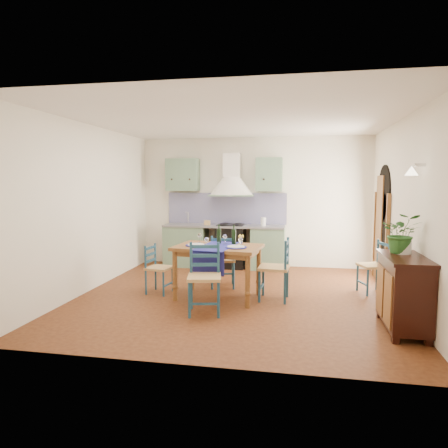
% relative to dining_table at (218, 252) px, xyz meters
% --- Properties ---
extents(floor, '(5.00, 5.00, 0.00)m').
position_rel_dining_table_xyz_m(floor, '(0.27, 0.13, -0.74)').
color(floor, '#401D0D').
rests_on(floor, ground).
extents(back_wall, '(5.00, 0.96, 2.80)m').
position_rel_dining_table_xyz_m(back_wall, '(-0.20, 2.42, 0.31)').
color(back_wall, silver).
rests_on(back_wall, ground).
extents(right_wall, '(0.26, 5.00, 2.80)m').
position_rel_dining_table_xyz_m(right_wall, '(2.76, 0.41, 0.60)').
color(right_wall, silver).
rests_on(right_wall, ground).
extents(left_wall, '(0.04, 5.00, 2.80)m').
position_rel_dining_table_xyz_m(left_wall, '(-2.23, 0.13, 0.66)').
color(left_wall, silver).
rests_on(left_wall, ground).
extents(ceiling, '(5.00, 5.00, 0.01)m').
position_rel_dining_table_xyz_m(ceiling, '(0.27, 0.13, 2.06)').
color(ceiling, silver).
rests_on(ceiling, back_wall).
extents(dining_table, '(1.42, 1.09, 1.15)m').
position_rel_dining_table_xyz_m(dining_table, '(0.00, 0.00, 0.00)').
color(dining_table, brown).
rests_on(dining_table, ground).
extents(chair_near, '(0.54, 0.54, 0.98)m').
position_rel_dining_table_xyz_m(chair_near, '(-0.04, -0.75, -0.23)').
color(chair_near, navy).
rests_on(chair_near, ground).
extents(chair_far, '(0.51, 0.51, 0.93)m').
position_rel_dining_table_xyz_m(chair_far, '(-0.05, 0.65, -0.26)').
color(chair_far, navy).
rests_on(chair_far, ground).
extents(chair_left, '(0.43, 0.43, 0.81)m').
position_rel_dining_table_xyz_m(chair_left, '(-1.04, 0.09, -0.32)').
color(chair_left, navy).
rests_on(chair_left, ground).
extents(chair_right, '(0.48, 0.48, 0.97)m').
position_rel_dining_table_xyz_m(chair_right, '(0.91, 0.05, -0.24)').
color(chair_right, navy).
rests_on(chair_right, ground).
extents(chair_spare, '(0.52, 0.52, 0.88)m').
position_rel_dining_table_xyz_m(chair_spare, '(2.50, 0.75, -0.29)').
color(chair_spare, navy).
rests_on(chair_spare, ground).
extents(sideboard, '(0.50, 1.05, 0.94)m').
position_rel_dining_table_xyz_m(sideboard, '(2.53, -0.96, -0.23)').
color(sideboard, black).
rests_on(sideboard, ground).
extents(potted_plant, '(0.53, 0.48, 0.52)m').
position_rel_dining_table_xyz_m(potted_plant, '(2.53, -0.75, 0.45)').
color(potted_plant, '#255922').
rests_on(potted_plant, sideboard).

